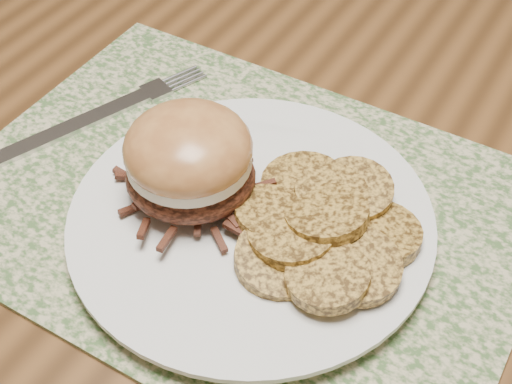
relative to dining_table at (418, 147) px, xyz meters
The scene contains 6 objects.
dining_table is the anchor object (origin of this frame).
placemat 0.25m from the dining_table, 108.43° to the right, with size 0.45×0.33×0.00m, color #426131.
dinner_plate 0.27m from the dining_table, 102.40° to the right, with size 0.26×0.26×0.02m, color white.
pork_sandwich 0.30m from the dining_table, 112.65° to the right, with size 0.13×0.12×0.07m.
roasted_potatoes 0.26m from the dining_table, 89.78° to the right, with size 0.16×0.17×0.04m.
fork 0.32m from the dining_table, 140.39° to the right, with size 0.10×0.20×0.00m.
Camera 1 is at (0.13, -0.55, 1.17)m, focal length 50.00 mm.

